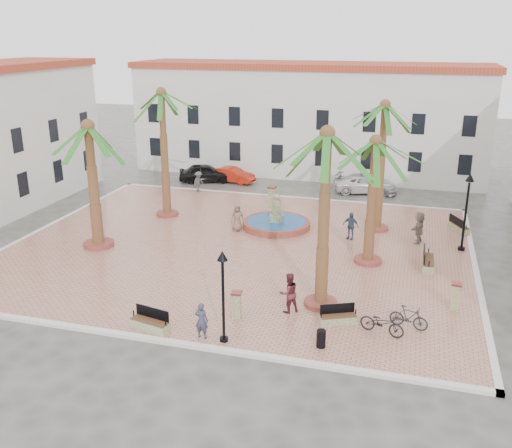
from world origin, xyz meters
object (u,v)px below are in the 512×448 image
(bench_s, at_px, (150,324))
(bollard_se, at_px, (237,304))
(car_silver, at_px, (367,184))
(pedestrian_fountain_b, at_px, (351,226))
(bollard_e, at_px, (456,296))
(palm_nw, at_px, (162,106))
(pedestrian_north, at_px, (199,182))
(lamppost_e, at_px, (467,199))
(litter_bin, at_px, (321,339))
(fountain, at_px, (276,223))
(palm_e, at_px, (375,156))
(palm_ne, at_px, (384,119))
(lamppost_s, at_px, (223,281))
(palm_s, at_px, (327,153))
(bench_e, at_px, (428,263))
(bicycle_a, at_px, (382,323))
(car_white, at_px, (365,184))
(pedestrian_fountain_a, at_px, (237,217))
(cyclist_a, at_px, (202,320))
(cyclist_b, at_px, (289,293))
(bollard_n, at_px, (272,196))
(car_red, at_px, (233,175))
(bicycle_b, at_px, (409,317))
(car_black, at_px, (206,173))
(bench_se, at_px, (338,319))
(pedestrian_east, at_px, (419,227))

(bench_s, distance_m, bollard_se, 3.77)
(car_silver, bearing_deg, pedestrian_fountain_b, -173.37)
(car_silver, bearing_deg, bollard_e, -157.34)
(palm_nw, height_order, pedestrian_fountain_b, palm_nw)
(bench_s, relative_size, pedestrian_north, 1.15)
(lamppost_e, xyz_separation_m, litter_bin, (-5.91, -12.67, -2.69))
(fountain, bearing_deg, bollard_e, -39.98)
(palm_e, distance_m, bollard_se, 10.70)
(palm_ne, height_order, bollard_se, palm_ne)
(lamppost_s, relative_size, car_silver, 0.82)
(palm_s, height_order, bench_e, palm_s)
(litter_bin, relative_size, bicycle_a, 0.39)
(palm_nw, distance_m, car_white, 17.34)
(pedestrian_fountain_a, height_order, car_white, pedestrian_fountain_a)
(litter_bin, distance_m, cyclist_a, 4.85)
(fountain, distance_m, lamppost_s, 14.51)
(lamppost_e, height_order, cyclist_b, lamppost_e)
(lamppost_s, distance_m, pedestrian_fountain_b, 13.94)
(bollard_se, xyz_separation_m, pedestrian_fountain_a, (-3.50, 10.96, 0.22))
(bench_e, bearing_deg, car_silver, 16.75)
(lamppost_s, xyz_separation_m, bollard_se, (-0.10, 2.01, -2.01))
(palm_ne, bearing_deg, car_white, 100.08)
(bollard_se, height_order, bollard_n, bollard_n)
(litter_bin, bearing_deg, palm_e, 84.26)
(lamppost_s, bearing_deg, fountain, 95.58)
(pedestrian_fountain_b, bearing_deg, car_silver, 106.72)
(bicycle_a, relative_size, car_red, 0.50)
(litter_bin, distance_m, cyclist_b, 3.25)
(palm_nw, xyz_separation_m, litter_bin, (12.97, -14.03, -6.98))
(palm_e, height_order, bench_s, palm_e)
(bench_s, bearing_deg, car_red, 112.24)
(palm_s, bearing_deg, bicycle_b, -15.28)
(lamppost_e, relative_size, cyclist_a, 2.88)
(pedestrian_north, xyz_separation_m, car_black, (-0.79, 3.64, -0.20))
(bollard_se, xyz_separation_m, cyclist_a, (-0.85, -2.01, 0.14))
(bench_s, distance_m, cyclist_a, 2.39)
(palm_e, bearing_deg, bench_se, -94.41)
(car_red, bearing_deg, car_black, 112.70)
(palm_nw, xyz_separation_m, bench_s, (5.85, -14.63, -7.08))
(pedestrian_fountain_b, height_order, car_silver, pedestrian_fountain_b)
(bench_se, bearing_deg, bench_s, 174.45)
(palm_nw, bearing_deg, fountain, -2.97)
(pedestrian_east, height_order, car_red, pedestrian_east)
(car_black, bearing_deg, bench_s, 174.51)
(palm_s, relative_size, car_white, 1.70)
(car_red, bearing_deg, litter_bin, -143.61)
(bollard_e, bearing_deg, bench_e, 104.28)
(bollard_se, distance_m, bicycle_b, 7.31)
(bollard_n, distance_m, litter_bin, 19.07)
(bollard_e, bearing_deg, bicycle_a, -133.66)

